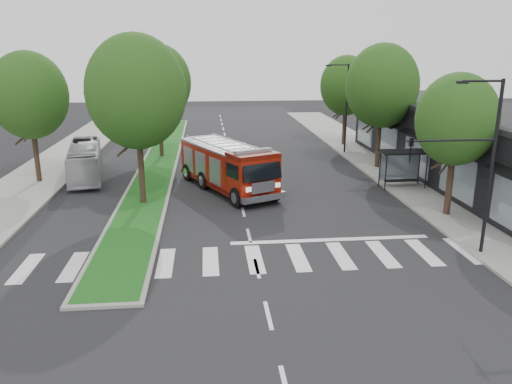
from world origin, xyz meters
TOP-DOWN VIEW (x-y plane):
  - ground at (0.00, 0.00)m, footprint 140.00×140.00m
  - sidewalk_right at (12.50, 10.00)m, footprint 5.00×80.00m
  - sidewalk_left at (-14.50, 10.00)m, footprint 5.00×80.00m
  - median at (-6.00, 18.00)m, footprint 3.00×50.00m
  - storefront_row at (17.00, 10.00)m, footprint 8.00×30.00m
  - bus_shelter at (11.20, 8.15)m, footprint 3.20×1.60m
  - tree_right_near at (11.50, 2.00)m, footprint 4.40×4.40m
  - tree_right_mid at (11.50, 14.00)m, footprint 5.60×5.60m
  - tree_right_far at (11.50, 24.00)m, footprint 5.00×5.00m
  - tree_median_near at (-6.00, 6.00)m, footprint 5.80×5.80m
  - tree_median_far at (-6.00, 20.00)m, footprint 5.60×5.60m
  - tree_left_mid at (-14.00, 12.00)m, footprint 5.20×5.20m
  - streetlight_right_near at (9.61, -3.50)m, footprint 4.08×0.22m
  - streetlight_right_far at (10.35, 20.00)m, footprint 2.11×0.20m
  - fire_engine at (-0.70, 8.76)m, footprint 6.69×10.03m
  - city_bus at (-11.01, 13.25)m, footprint 3.80×9.36m

SIDE VIEW (x-z plane):
  - ground at x=0.00m, z-range 0.00..0.00m
  - sidewalk_right at x=12.50m, z-range 0.00..0.15m
  - sidewalk_left at x=-14.50m, z-range 0.00..0.15m
  - median at x=-6.00m, z-range 0.00..0.16m
  - city_bus at x=-11.01m, z-range 0.00..2.54m
  - fire_engine at x=-0.70m, z-range -0.07..3.30m
  - bus_shelter at x=11.20m, z-range 0.73..3.34m
  - storefront_row at x=17.00m, z-range 0.00..5.00m
  - streetlight_right_far at x=10.35m, z-range 0.48..8.48m
  - streetlight_right_near at x=9.61m, z-range 0.67..8.67m
  - tree_right_near at x=11.50m, z-range 1.48..9.53m
  - tree_right_far at x=11.50m, z-range 1.47..10.20m
  - tree_left_mid at x=-14.00m, z-range 1.58..10.74m
  - tree_right_mid at x=11.50m, z-range 1.63..11.35m
  - tree_median_far at x=-6.00m, z-range 1.63..11.35m
  - tree_median_near at x=-6.00m, z-range 1.73..11.89m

